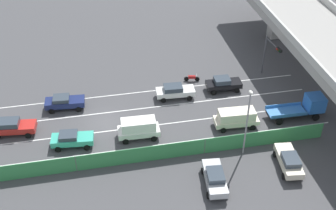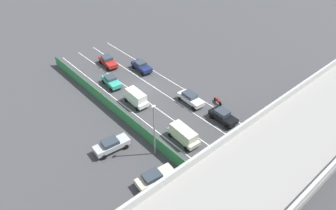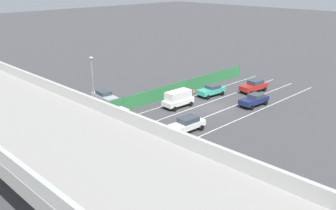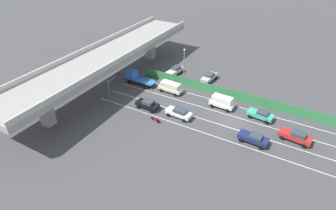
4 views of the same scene
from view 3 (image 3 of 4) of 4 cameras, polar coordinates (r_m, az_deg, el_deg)
name	(u,v)px [view 3 (image 3 of 4)]	position (r m, az deg, el deg)	size (l,w,h in m)	color
ground_plane	(213,107)	(49.98, 6.93, -0.30)	(300.00, 300.00, 0.00)	#424244
lane_line_left_edge	(230,123)	(44.85, 9.42, -2.74)	(0.14, 42.24, 0.01)	silver
lane_line_mid_left	(208,116)	(46.71, 6.13, -1.68)	(0.14, 42.24, 0.01)	silver
lane_line_mid_right	(188,110)	(48.73, 3.12, -0.70)	(0.14, 42.24, 0.01)	silver
lane_line_right_edge	(170,104)	(50.88, 0.35, 0.20)	(0.14, 42.24, 0.01)	silver
elevated_overpass	(12,114)	(32.75, -22.63, -1.29)	(48.28, 9.10, 7.51)	gray
green_fence	(159,94)	(52.04, -1.31, 1.70)	(0.10, 38.34, 1.85)	#338447
car_sedan_red	(254,86)	(57.29, 12.96, 2.88)	(2.40, 4.82, 1.76)	red
car_sedan_black	(149,141)	(37.42, -2.99, -5.53)	(2.09, 4.30, 1.70)	black
car_sedan_white	(187,124)	(41.62, 2.89, -2.90)	(2.14, 4.62, 1.66)	white
car_van_white	(178,98)	(49.20, 1.55, 1.06)	(2.16, 4.41, 2.23)	silver
car_taxi_teal	(212,90)	(54.29, 6.64, 2.27)	(2.30, 4.44, 1.58)	teal
car_van_cream	(112,119)	(42.81, -8.59, -2.09)	(2.26, 4.87, 2.05)	beige
car_sedan_navy	(254,99)	(51.09, 12.99, 0.82)	(2.24, 4.56, 1.60)	navy
flatbed_truck_blue	(46,139)	(38.78, -18.10, -4.95)	(2.33, 6.31, 2.57)	black
motorcycle	(190,144)	(37.97, 3.39, -5.92)	(0.69, 1.92, 0.93)	black
parked_wagon_silver	(104,96)	(51.65, -9.65, 1.29)	(4.72, 2.31, 1.68)	#B2B5B7
parked_sedan_cream	(56,112)	(47.28, -16.66, -0.96)	(4.75, 2.40, 1.67)	beige
traffic_light	(104,137)	(31.66, -9.67, -4.88)	(3.71, 0.62, 5.30)	#47474C
street_lamp	(93,82)	(45.47, -11.38, 3.51)	(0.60, 0.36, 7.57)	gray
traffic_cone	(194,91)	(55.61, 3.98, 2.17)	(0.47, 0.47, 0.70)	orange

